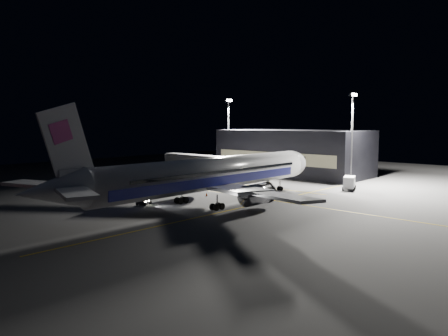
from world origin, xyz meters
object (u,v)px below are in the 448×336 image
(floodlight_mast_north, at_px, (228,128))
(floodlight_mast_south, at_px, (352,130))
(baggage_tug, at_px, (144,200))
(airliner, at_px, (207,175))
(safety_cone_c, at_px, (207,194))
(safety_cone_b, at_px, (161,193))
(service_truck, at_px, (349,182))
(safety_cone_a, at_px, (187,191))
(jet_bridge, at_px, (221,163))

(floodlight_mast_north, xyz_separation_m, floodlight_mast_south, (0.00, -38.00, 0.00))
(floodlight_mast_north, xyz_separation_m, baggage_tug, (-48.35, -23.99, -11.62))
(airliner, distance_m, baggage_tug, 11.68)
(baggage_tug, relative_size, safety_cone_c, 4.18)
(floodlight_mast_south, bearing_deg, baggage_tug, 163.84)
(floodlight_mast_north, bearing_deg, safety_cone_b, -155.46)
(baggage_tug, bearing_deg, airliner, -66.20)
(airliner, distance_m, service_truck, 34.26)
(service_truck, bearing_deg, baggage_tug, 133.81)
(floodlight_mast_south, relative_size, safety_cone_c, 32.40)
(airliner, xyz_separation_m, service_truck, (32.57, -9.99, -3.65))
(floodlight_mast_north, relative_size, safety_cone_c, 32.40)
(safety_cone_b, bearing_deg, floodlight_mast_south, -26.60)
(floodlight_mast_north, relative_size, safety_cone_a, 33.24)
(airliner, distance_m, safety_cone_b, 14.74)
(jet_bridge, height_order, safety_cone_a, jet_bridge)
(safety_cone_a, bearing_deg, safety_cone_c, -89.95)
(jet_bridge, bearing_deg, safety_cone_b, -169.07)
(jet_bridge, bearing_deg, airliner, -141.96)
(airliner, xyz_separation_m, safety_cone_c, (6.48, 6.46, -4.84))
(airliner, relative_size, floodlight_mast_north, 2.97)
(safety_cone_b, bearing_deg, floodlight_mast_north, 24.54)
(airliner, xyz_separation_m, floodlight_mast_south, (41.08, -6.01, 7.21))
(safety_cone_a, bearing_deg, floodlight_mast_south, -27.48)
(safety_cone_a, bearing_deg, baggage_tug, -163.83)
(jet_bridge, height_order, floodlight_mast_south, floodlight_mast_south)
(safety_cone_b, bearing_deg, airliner, -95.67)
(airliner, bearing_deg, safety_cone_c, 44.91)
(service_truck, xyz_separation_m, safety_cone_b, (-31.19, 23.86, -1.17))
(baggage_tug, bearing_deg, floodlight_mast_north, 7.89)
(floodlight_mast_north, relative_size, floodlight_mast_south, 1.00)
(safety_cone_b, bearing_deg, service_truck, -37.41)
(jet_bridge, relative_size, baggage_tug, 12.88)
(airliner, relative_size, jet_bridge, 1.79)
(airliner, bearing_deg, service_truck, -17.06)
(floodlight_mast_north, bearing_deg, safety_cone_a, -149.97)
(baggage_tug, bearing_deg, floodlight_mast_south, -34.66)
(floodlight_mast_north, xyz_separation_m, service_truck, (-8.51, -41.98, -10.86))
(safety_cone_b, relative_size, safety_cone_c, 1.08)
(baggage_tug, distance_m, safety_cone_b, 10.46)
(safety_cone_a, bearing_deg, safety_cone_b, 159.75)
(floodlight_mast_north, bearing_deg, baggage_tug, -153.61)
(baggage_tug, height_order, safety_cone_a, baggage_tug)
(safety_cone_c, bearing_deg, safety_cone_b, 124.58)
(safety_cone_a, xyz_separation_m, safety_cone_b, (-5.10, 1.88, 0.03))
(airliner, xyz_separation_m, jet_bridge, (23.08, 18.06, -0.58))
(safety_cone_c, bearing_deg, floodlight_mast_north, 36.42)
(jet_bridge, distance_m, safety_cone_a, 18.18)
(jet_bridge, relative_size, safety_cone_b, 50.04)
(floodlight_mast_north, height_order, safety_cone_a, floodlight_mast_north)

